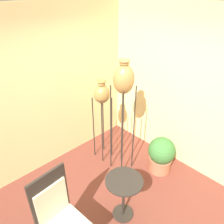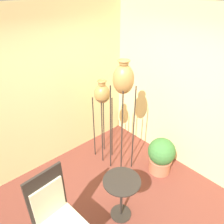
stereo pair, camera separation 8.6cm
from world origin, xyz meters
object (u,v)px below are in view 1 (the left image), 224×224
vase_stand_medium (102,96)px  chair (59,215)px  side_table (124,190)px  vase_stand_tall (124,82)px  potted_plant (161,154)px

vase_stand_medium → chair: (-1.50, -0.95, -0.64)m
chair → side_table: 0.89m
side_table → vase_stand_tall: bearing=45.6°
vase_stand_medium → potted_plant: bearing=-64.5°
vase_stand_tall → chair: (-1.53, -0.50, -1.02)m
side_table → chair: bearing=167.7°
chair → side_table: (0.86, -0.19, -0.14)m
vase_stand_tall → side_table: (-0.67, -0.69, -1.16)m
side_table → potted_plant: size_ratio=1.02×
vase_stand_tall → vase_stand_medium: vase_stand_tall is taller
vase_stand_medium → vase_stand_tall: bearing=-86.1°
vase_stand_tall → vase_stand_medium: (-0.03, 0.46, -0.38)m
chair → potted_plant: bearing=-5.5°
vase_stand_tall → chair: size_ratio=1.67×
chair → potted_plant: (1.97, -0.03, -0.28)m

